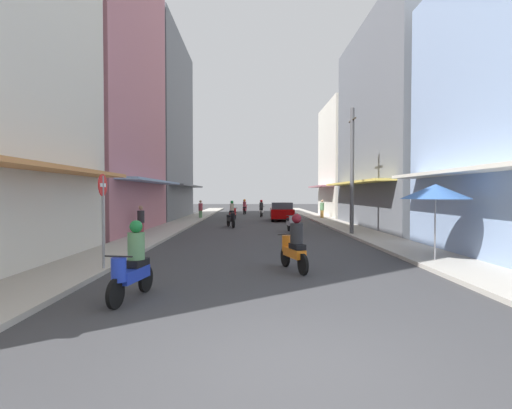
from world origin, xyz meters
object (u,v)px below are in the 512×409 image
(parked_car, at_px, (282,211))
(vendor_umbrella, at_px, (436,192))
(motorbike_orange, at_px, (294,245))
(pedestrian_midway, at_px, (322,209))
(motorbike_blue, at_px, (132,264))
(motorbike_silver, at_px, (290,223))
(utility_pole, at_px, (352,171))
(street_sign_no_entry, at_px, (103,209))
(motorbike_maroon, at_px, (245,208))
(motorbike_black, at_px, (231,219))
(motorbike_red, at_px, (233,211))
(pedestrian_far, at_px, (201,210))
(pedestrian_foreground, at_px, (141,221))
(motorbike_white, at_px, (261,209))

(parked_car, height_order, vendor_umbrella, vendor_umbrella)
(motorbike_orange, distance_m, pedestrian_midway, 22.29)
(motorbike_blue, distance_m, motorbike_silver, 14.29)
(motorbike_orange, relative_size, utility_pole, 0.27)
(motorbike_silver, distance_m, street_sign_no_entry, 12.53)
(motorbike_maroon, bearing_deg, motorbike_black, -92.36)
(motorbike_red, xyz_separation_m, motorbike_orange, (2.64, -20.85, 0.00))
(motorbike_silver, height_order, motorbike_black, same)
(motorbike_silver, xyz_separation_m, pedestrian_far, (-6.36, 11.08, 0.28))
(motorbike_blue, bearing_deg, parked_car, 78.03)
(motorbike_maroon, xyz_separation_m, pedestrian_foreground, (-4.78, -21.11, 0.06))
(motorbike_maroon, distance_m, street_sign_no_entry, 29.89)
(utility_pole, bearing_deg, pedestrian_foreground, -177.43)
(motorbike_white, height_order, motorbike_black, motorbike_white)
(motorbike_maroon, distance_m, parked_car, 10.05)
(motorbike_maroon, relative_size, motorbike_silver, 1.00)
(street_sign_no_entry, bearing_deg, motorbike_black, 79.04)
(pedestrian_far, relative_size, street_sign_no_entry, 0.60)
(utility_pole, distance_m, street_sign_no_entry, 12.91)
(motorbike_silver, xyz_separation_m, utility_pole, (2.92, -1.80, 2.78))
(motorbike_maroon, relative_size, parked_car, 0.43)
(motorbike_silver, distance_m, pedestrian_foreground, 7.90)
(motorbike_red, distance_m, motorbike_maroon, 8.74)
(motorbike_maroon, bearing_deg, motorbike_white, -70.20)
(vendor_umbrella, relative_size, street_sign_no_entry, 0.91)
(motorbike_red, xyz_separation_m, motorbike_black, (0.22, -6.91, -0.20))
(motorbike_red, xyz_separation_m, motorbike_blue, (-0.92, -23.68, 0.00))
(motorbike_white, relative_size, vendor_umbrella, 0.75)
(motorbike_red, height_order, utility_pole, utility_pole)
(motorbike_red, xyz_separation_m, pedestrian_foreground, (-3.92, -12.41, 0.06))
(utility_pole, bearing_deg, motorbike_blue, -122.53)
(motorbike_red, height_order, motorbike_maroon, same)
(motorbike_black, xyz_separation_m, vendor_umbrella, (6.83, -12.88, 1.68))
(street_sign_no_entry, bearing_deg, pedestrian_foreground, 99.32)
(pedestrian_midway, xyz_separation_m, vendor_umbrella, (-0.41, -20.71, 1.37))
(motorbike_silver, relative_size, pedestrian_midway, 1.12)
(motorbike_orange, height_order, pedestrian_midway, pedestrian_midway)
(motorbike_blue, height_order, pedestrian_far, pedestrian_far)
(motorbike_white, height_order, pedestrian_midway, pedestrian_midway)
(pedestrian_foreground, relative_size, utility_pole, 0.24)
(motorbike_maroon, xyz_separation_m, utility_pole, (5.71, -20.64, 2.58))
(pedestrian_foreground, bearing_deg, motorbike_red, 72.49)
(motorbike_red, relative_size, pedestrian_foreground, 1.15)
(motorbike_maroon, bearing_deg, motorbike_red, -95.65)
(motorbike_orange, bearing_deg, motorbike_maroon, 93.46)
(pedestrian_far, xyz_separation_m, utility_pole, (9.28, -12.88, 2.50))
(motorbike_maroon, relative_size, vendor_umbrella, 0.75)
(motorbike_white, relative_size, pedestrian_far, 1.14)
(motorbike_red, bearing_deg, utility_pole, -61.18)
(pedestrian_far, relative_size, vendor_umbrella, 0.66)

